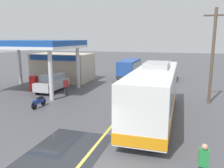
{
  "coord_description": "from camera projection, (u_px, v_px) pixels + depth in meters",
  "views": [
    {
      "loc": [
        3.94,
        -7.89,
        5.33
      ],
      "look_at": [
        -1.5,
        10.0,
        1.6
      ],
      "focal_mm": 37.13,
      "sensor_mm": 36.0,
      "label": 1
    }
  ],
  "objects": [
    {
      "name": "ground",
      "position": [
        147.0,
        82.0,
        28.33
      ],
      "size": [
        120.0,
        120.0,
        0.0
      ],
      "primitive_type": "plane",
      "color": "#4C4C51"
    },
    {
      "name": "lane_divider_stripe",
      "position": [
        140.0,
        91.0,
        23.64
      ],
      "size": [
        0.16,
        50.0,
        0.01
      ],
      "primitive_type": "cube",
      "color": "#D8CC4C",
      "rests_on": "ground"
    },
    {
      "name": "wet_puddle_patch",
      "position": [
        64.0,
        153.0,
        10.94
      ],
      "size": [
        3.48,
        5.16,
        0.01
      ],
      "primitive_type": "cube",
      "color": "#26282D",
      "rests_on": "ground"
    },
    {
      "name": "coach_bus_main",
      "position": [
        154.0,
        94.0,
        15.26
      ],
      "size": [
        2.6,
        11.04,
        3.69
      ],
      "color": "white",
      "rests_on": "ground"
    },
    {
      "name": "gas_station_roadside",
      "position": [
        54.0,
        61.0,
        27.22
      ],
      "size": [
        9.1,
        11.95,
        5.1
      ],
      "color": "#194799",
      "rests_on": "ground"
    },
    {
      "name": "car_at_pump",
      "position": [
        53.0,
        81.0,
        23.38
      ],
      "size": [
        1.7,
        4.2,
        1.82
      ],
      "color": "#B2B2B7",
      "rests_on": "ground"
    },
    {
      "name": "minibus_opposing_lane",
      "position": [
        129.0,
        67.0,
        30.83
      ],
      "size": [
        2.04,
        6.13,
        2.44
      ],
      "color": "#264C9E",
      "rests_on": "ground"
    },
    {
      "name": "cyclist_on_shoulder",
      "position": [
        203.0,
        168.0,
        8.21
      ],
      "size": [
        0.34,
        1.82,
        1.72
      ],
      "color": "black",
      "rests_on": "ground"
    },
    {
      "name": "motorcycle_parked_forecourt",
      "position": [
        39.0,
        102.0,
        18.06
      ],
      "size": [
        0.55,
        1.8,
        0.92
      ],
      "color": "black",
      "rests_on": "ground"
    },
    {
      "name": "pedestrian_near_pump",
      "position": [
        66.0,
        86.0,
        21.73
      ],
      "size": [
        0.55,
        0.22,
        1.66
      ],
      "color": "#33333F",
      "rests_on": "ground"
    },
    {
      "name": "car_trailing_behind_bus",
      "position": [
        170.0,
        72.0,
        29.94
      ],
      "size": [
        1.7,
        4.2,
        1.82
      ],
      "color": "#1E602D",
      "rests_on": "ground"
    },
    {
      "name": "utility_pole_roadside",
      "position": [
        213.0,
        55.0,
        18.45
      ],
      "size": [
        1.8,
        0.24,
        7.65
      ],
      "color": "brown",
      "rests_on": "ground"
    }
  ]
}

